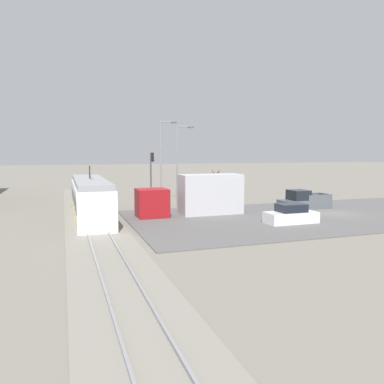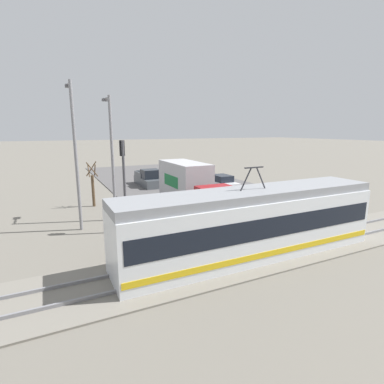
{
  "view_description": "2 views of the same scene",
  "coord_description": "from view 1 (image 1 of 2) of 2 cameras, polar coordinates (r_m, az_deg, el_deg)",
  "views": [
    {
      "loc": [
        -28.59,
        23.96,
        5.78
      ],
      "look_at": [
        6.09,
        11.99,
        1.92
      ],
      "focal_mm": 35.0,
      "sensor_mm": 36.0,
      "label": 1
    },
    {
      "loc": [
        14.0,
        33.51,
        6.44
      ],
      "look_at": [
        4.56,
        14.19,
        1.93
      ],
      "focal_mm": 28.0,
      "sensor_mm": 36.0,
      "label": 2
    }
  ],
  "objects": [
    {
      "name": "ground_plane",
      "position": [
        37.75,
        20.7,
        -3.19
      ],
      "size": [
        320.0,
        320.0,
        0.0
      ],
      "primitive_type": "plane",
      "color": "slate"
    },
    {
      "name": "road_surface",
      "position": [
        37.74,
        20.7,
        -3.13
      ],
      "size": [
        16.31,
        38.1,
        0.08
      ],
      "color": "#565454",
      "rests_on": "ground"
    },
    {
      "name": "rail_bed",
      "position": [
        29.24,
        -14.46,
        -5.49
      ],
      "size": [
        65.48,
        4.4,
        0.22
      ],
      "color": "gray",
      "rests_on": "ground"
    },
    {
      "name": "light_rail_tram",
      "position": [
        33.8,
        -15.21,
        -1.06
      ],
      "size": [
        14.15,
        2.83,
        4.57
      ],
      "color": "white",
      "rests_on": "ground"
    },
    {
      "name": "box_truck",
      "position": [
        34.54,
        0.75,
        -0.63
      ],
      "size": [
        2.49,
        9.83,
        3.7
      ],
      "color": "maroon",
      "rests_on": "ground"
    },
    {
      "name": "pickup_truck",
      "position": [
        39.91,
        16.63,
        -1.4
      ],
      "size": [
        2.08,
        5.32,
        1.93
      ],
      "color": "#4C5156",
      "rests_on": "ground"
    },
    {
      "name": "sedan_car_0",
      "position": [
        31.55,
        14.86,
        -3.41
      ],
      "size": [
        1.86,
        4.25,
        1.57
      ],
      "rotation": [
        0.0,
        0.0,
        3.14
      ],
      "color": "silver",
      "rests_on": "ground"
    },
    {
      "name": "traffic_light_pole",
      "position": [
        39.39,
        -6.19,
        2.97
      ],
      "size": [
        0.28,
        0.47,
        5.79
      ],
      "color": "#47474C",
      "rests_on": "ground"
    },
    {
      "name": "street_tree",
      "position": [
        42.71,
        3.61,
        0.56
      ],
      "size": [
        0.92,
        0.76,
        3.82
      ],
      "color": "brown",
      "rests_on": "ground"
    },
    {
      "name": "street_lamp_near_crossing",
      "position": [
        42.25,
        -4.51,
        5.36
      ],
      "size": [
        0.36,
        1.95,
        9.34
      ],
      "color": "gray",
      "rests_on": "ground"
    },
    {
      "name": "street_lamp_mid_block",
      "position": [
        40.2,
        -2.02,
        4.86
      ],
      "size": [
        0.36,
        1.95,
        8.68
      ],
      "color": "gray",
      "rests_on": "ground"
    }
  ]
}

